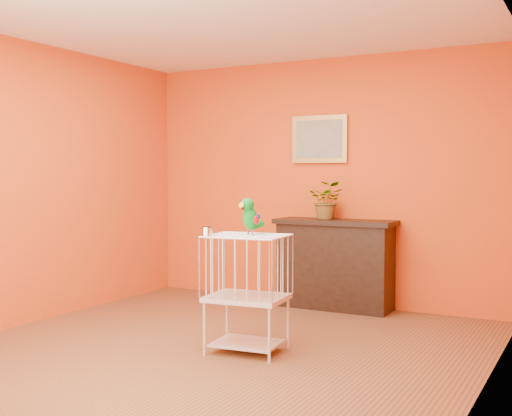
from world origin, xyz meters
The scene contains 8 objects.
ground centered at (0.00, 0.00, 0.00)m, with size 4.50×4.50×0.00m, color brown.
room_shell centered at (0.00, 0.00, 1.58)m, with size 4.50×4.50×4.50m.
console_cabinet centered at (0.25, 2.03, 0.46)m, with size 1.23×0.44×0.92m.
potted_plant centered at (0.17, 1.98, 1.07)m, with size 0.35×0.39×0.31m, color #26722D.
framed_picture centered at (0.00, 2.22, 1.75)m, with size 0.62×0.04×0.50m.
birdcage centered at (0.25, 0.18, 0.47)m, with size 0.63×0.51×0.91m.
feed_cup centered at (0.02, -0.02, 0.95)m, with size 0.09×0.09×0.06m, color silver.
parrot centered at (0.25, 0.25, 1.06)m, with size 0.15×0.26×0.29m.
Camera 1 is at (2.64, -4.09, 1.38)m, focal length 45.00 mm.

